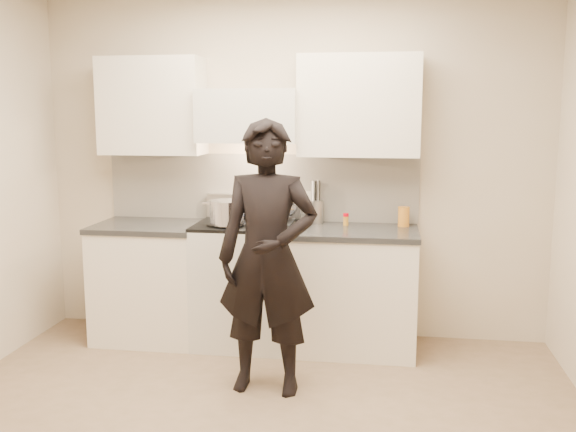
{
  "coord_description": "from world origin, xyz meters",
  "views": [
    {
      "loc": [
        0.74,
        -3.28,
        1.78
      ],
      "look_at": [
        0.08,
        1.05,
        1.07
      ],
      "focal_mm": 40.0,
      "sensor_mm": 36.0,
      "label": 1
    }
  ],
  "objects_px": {
    "counter_right": "(355,289)",
    "utensil_crock": "(315,210)",
    "stove": "(247,283)",
    "wok": "(275,207)",
    "person": "(268,258)"
  },
  "relations": [
    {
      "from": "counter_right",
      "to": "utensil_crock",
      "type": "distance_m",
      "value": 0.7
    },
    {
      "from": "stove",
      "to": "counter_right",
      "type": "relative_size",
      "value": 1.04
    },
    {
      "from": "stove",
      "to": "wok",
      "type": "relative_size",
      "value": 2.08
    },
    {
      "from": "wok",
      "to": "stove",
      "type": "bearing_deg",
      "value": -151.63
    },
    {
      "from": "stove",
      "to": "utensil_crock",
      "type": "relative_size",
      "value": 2.88
    },
    {
      "from": "utensil_crock",
      "to": "person",
      "type": "bearing_deg",
      "value": -99.81
    },
    {
      "from": "wok",
      "to": "person",
      "type": "bearing_deg",
      "value": -83.03
    },
    {
      "from": "counter_right",
      "to": "utensil_crock",
      "type": "height_order",
      "value": "utensil_crock"
    },
    {
      "from": "wok",
      "to": "person",
      "type": "distance_m",
      "value": 0.96
    },
    {
      "from": "utensil_crock",
      "to": "counter_right",
      "type": "bearing_deg",
      "value": -36.45
    },
    {
      "from": "person",
      "to": "wok",
      "type": "bearing_deg",
      "value": 98.51
    },
    {
      "from": "wok",
      "to": "utensil_crock",
      "type": "bearing_deg",
      "value": 24.69
    },
    {
      "from": "counter_right",
      "to": "wok",
      "type": "bearing_deg",
      "value": 170.3
    },
    {
      "from": "counter_right",
      "to": "utensil_crock",
      "type": "xyz_separation_m",
      "value": [
        -0.33,
        0.25,
        0.56
      ]
    },
    {
      "from": "stove",
      "to": "utensil_crock",
      "type": "height_order",
      "value": "utensil_crock"
    }
  ]
}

